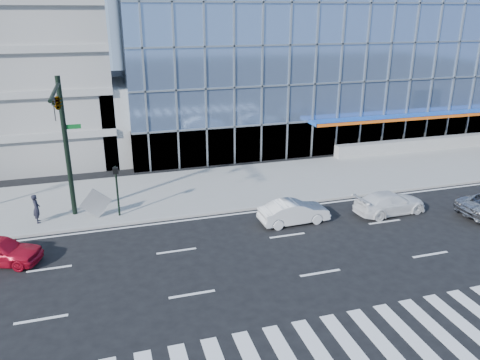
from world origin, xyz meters
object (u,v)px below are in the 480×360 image
(white_suv, at_px, (390,203))
(ped_signal_post, at_px, (117,184))
(pedestrian, at_px, (36,209))
(tilted_panel, at_px, (96,203))
(white_sedan, at_px, (294,212))
(traffic_signal, at_px, (60,118))

(white_suv, bearing_deg, ped_signal_post, 71.34)
(pedestrian, bearing_deg, white_suv, -111.56)
(pedestrian, distance_m, tilted_panel, 3.20)
(ped_signal_post, distance_m, pedestrian, 4.61)
(white_suv, distance_m, white_sedan, 6.01)
(ped_signal_post, bearing_deg, white_suv, -14.15)
(ped_signal_post, height_order, tilted_panel, ped_signal_post)
(ped_signal_post, bearing_deg, pedestrian, 174.85)
(white_sedan, relative_size, tilted_panel, 3.10)
(white_suv, bearing_deg, pedestrian, 73.31)
(ped_signal_post, distance_m, tilted_panel, 1.66)
(white_sedan, height_order, pedestrian, pedestrian)
(tilted_panel, bearing_deg, white_sedan, -22.67)
(traffic_signal, relative_size, white_suv, 1.78)
(white_sedan, bearing_deg, traffic_signal, 73.12)
(traffic_signal, bearing_deg, pedestrian, 158.29)
(traffic_signal, bearing_deg, ped_signal_post, 8.52)
(traffic_signal, distance_m, tilted_panel, 5.26)
(pedestrian, bearing_deg, white_sedan, -115.12)
(ped_signal_post, relative_size, white_suv, 0.67)
(tilted_panel, bearing_deg, traffic_signal, -165.04)
(white_suv, relative_size, tilted_panel, 3.46)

